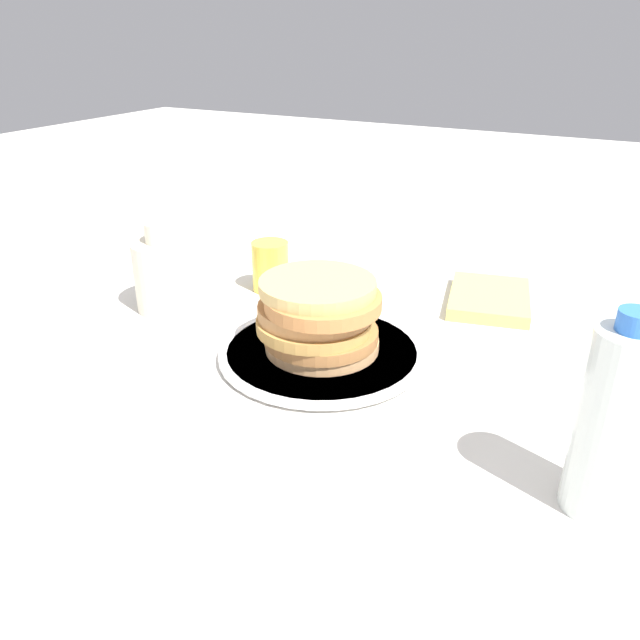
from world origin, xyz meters
name	(u,v)px	position (x,y,z in m)	size (l,w,h in m)	color
ground_plane	(325,353)	(0.00, 0.00, 0.00)	(4.00, 4.00, 0.00)	silver
plate	(320,352)	(-0.01, 0.00, 0.01)	(0.28, 0.28, 0.01)	white
pancake_stack	(318,316)	(-0.01, 0.00, 0.06)	(0.16, 0.17, 0.10)	#E5AA6F
juice_glass	(270,266)	(0.16, 0.18, 0.04)	(0.06, 0.06, 0.08)	yellow
cream_jug	(169,272)	(0.02, 0.28, 0.06)	(0.11, 0.11, 0.14)	beige
water_bottle_near	(612,422)	(-0.14, -0.36, 0.09)	(0.06, 0.06, 0.20)	silver
napkin	(489,298)	(0.27, -0.15, 0.01)	(0.19, 0.15, 0.02)	#E5D166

